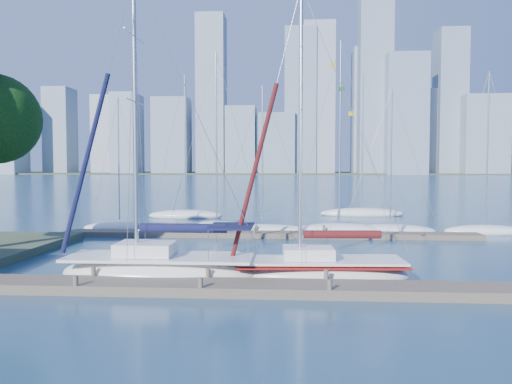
{
  "coord_description": "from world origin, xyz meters",
  "views": [
    {
      "loc": [
        3.44,
        -19.92,
        5.15
      ],
      "look_at": [
        1.84,
        4.0,
        3.89
      ],
      "focal_mm": 35.0,
      "sensor_mm": 36.0,
      "label": 1
    }
  ],
  "objects": [
    {
      "name": "skyline",
      "position": [
        21.85,
        290.39,
        35.68
      ],
      "size": [
        503.85,
        51.31,
        115.87
      ],
      "color": "gray",
      "rests_on": "ground"
    },
    {
      "name": "far_shore",
      "position": [
        0.0,
        320.0,
        0.0
      ],
      "size": [
        800.0,
        100.0,
        1.5
      ],
      "primitive_type": "cube",
      "color": "#38472D",
      "rests_on": "ground"
    },
    {
      "name": "sailboat_maroon",
      "position": [
        4.85,
        2.61,
        1.11
      ],
      "size": [
        8.12,
        3.01,
        13.63
      ],
      "rotation": [
        0.0,
        0.0,
        0.05
      ],
      "color": "white",
      "rests_on": "ground"
    },
    {
      "name": "near_dock",
      "position": [
        0.0,
        0.0,
        0.2
      ],
      "size": [
        26.0,
        2.0,
        0.4
      ],
      "primitive_type": "cube",
      "color": "brown",
      "rests_on": "ground"
    },
    {
      "name": "bg_boat_2",
      "position": [
        1.4,
        17.82,
        0.23
      ],
      "size": [
        8.12,
        5.16,
        11.52
      ],
      "rotation": [
        0.0,
        0.0,
        -0.42
      ],
      "color": "white",
      "rests_on": "ground"
    },
    {
      "name": "sailboat_navy",
      "position": [
        -2.43,
        2.21,
        1.07
      ],
      "size": [
        9.13,
        2.99,
        14.37
      ],
      "rotation": [
        0.0,
        0.0,
        -0.0
      ],
      "color": "white",
      "rests_on": "ground"
    },
    {
      "name": "bg_boat_4",
      "position": [
        11.12,
        18.44,
        0.24
      ],
      "size": [
        6.92,
        2.23,
        11.26
      ],
      "rotation": [
        0.0,
        0.0,
        0.02
      ],
      "color": "white",
      "rests_on": "ground"
    },
    {
      "name": "bg_boat_3",
      "position": [
        7.25,
        18.17,
        0.3
      ],
      "size": [
        7.35,
        3.86,
        14.89
      ],
      "rotation": [
        0.0,
        0.0,
        -0.23
      ],
      "color": "white",
      "rests_on": "ground"
    },
    {
      "name": "bg_boat_5",
      "position": [
        18.33,
        18.78,
        0.25
      ],
      "size": [
        6.45,
        4.37,
        12.53
      ],
      "rotation": [
        0.0,
        0.0,
        -0.43
      ],
      "color": "white",
      "rests_on": "ground"
    },
    {
      "name": "far_dock",
      "position": [
        2.0,
        16.0,
        0.18
      ],
      "size": [
        30.0,
        1.8,
        0.36
      ],
      "primitive_type": "cube",
      "color": "brown",
      "rests_on": "ground"
    },
    {
      "name": "bg_boat_1",
      "position": [
        -2.22,
        18.67,
        0.3
      ],
      "size": [
        7.42,
        3.79,
        14.32
      ],
      "rotation": [
        0.0,
        0.0,
        0.21
      ],
      "color": "white",
      "rests_on": "ground"
    },
    {
      "name": "bg_boat_0",
      "position": [
        -10.13,
        19.02,
        0.23
      ],
      "size": [
        6.19,
        4.24,
        10.87
      ],
      "rotation": [
        0.0,
        0.0,
        -0.43
      ],
      "color": "white",
      "rests_on": "ground"
    },
    {
      "name": "bg_boat_7",
      "position": [
        10.93,
        32.04,
        0.29
      ],
      "size": [
        8.89,
        4.63,
        15.13
      ],
      "rotation": [
        0.0,
        0.0,
        -0.27
      ],
      "color": "white",
      "rests_on": "ground"
    },
    {
      "name": "bg_boat_6",
      "position": [
        -6.85,
        28.9,
        0.29
      ],
      "size": [
        7.74,
        4.81,
        14.46
      ],
      "rotation": [
        0.0,
        0.0,
        -0.36
      ],
      "color": "white",
      "rests_on": "ground"
    },
    {
      "name": "ground",
      "position": [
        0.0,
        0.0,
        0.0
      ],
      "size": [
        700.0,
        700.0,
        0.0
      ],
      "primitive_type": "plane",
      "color": "navy",
      "rests_on": "ground"
    }
  ]
}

